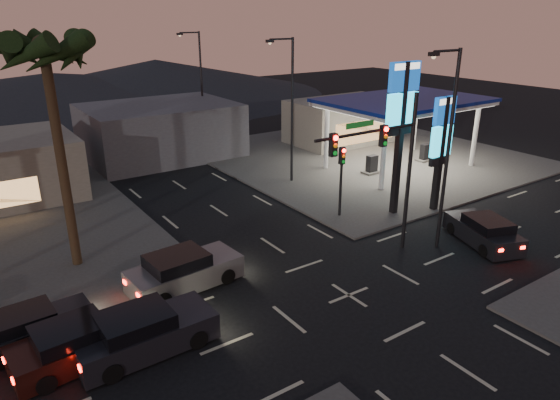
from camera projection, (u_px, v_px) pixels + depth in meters
ground at (349, 295)px, 21.61m from camera, size 140.00×140.00×0.00m
corner_lot_ne at (364, 156)px, 42.42m from camera, size 24.00×24.00×0.12m
gas_station at (404, 104)px, 37.57m from camera, size 12.20×8.20×5.47m
convenience_store at (343, 121)px, 46.66m from camera, size 10.00×6.00×4.00m
pylon_sign_tall at (402, 109)px, 28.11m from camera, size 2.20×0.35×9.00m
pylon_sign_short at (442, 137)px, 29.28m from camera, size 1.60×0.35×7.00m
traffic_signal_mast at (386, 155)px, 23.30m from camera, size 6.10×0.39×8.00m
pedestal_signal at (342, 170)px, 28.89m from camera, size 0.32×0.39×4.30m
streetlight_near at (447, 141)px, 23.97m from camera, size 2.14×0.25×10.00m
streetlight_mid at (290, 103)px, 34.01m from camera, size 2.14×0.25×10.00m
streetlight_far at (199, 81)px, 44.81m from camera, size 2.14×0.25×10.00m
palm_a at (46, 65)px, 20.86m from camera, size 4.41×4.41×10.86m
building_far_mid at (160, 131)px, 41.97m from camera, size 12.00×9.00×4.40m
hill_right at (157, 77)px, 74.99m from camera, size 50.00×50.00×5.00m
hill_center at (51, 88)px, 67.22m from camera, size 60.00×60.00×4.00m
car_lane_a_front at (144, 333)px, 17.80m from camera, size 5.11×2.23×1.65m
car_lane_a_mid at (79, 343)px, 17.30m from camera, size 4.87×2.33×1.55m
car_lane_b_front at (183, 271)px, 22.03m from camera, size 5.24×2.49×1.66m
car_lane_b_mid at (31, 329)px, 18.22m from camera, size 4.43×2.04×1.41m
suv_station at (484, 231)px, 26.23m from camera, size 3.33×4.90×1.52m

